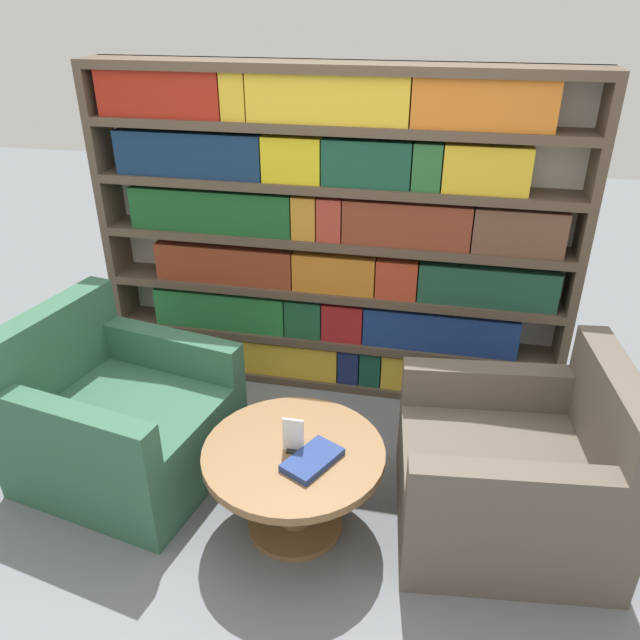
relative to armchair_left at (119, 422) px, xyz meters
name	(u,v)px	position (x,y,z in m)	size (l,w,h in m)	color
ground_plane	(275,531)	(0.89, -0.27, -0.30)	(14.00, 14.00, 0.00)	slate
bookshelf	(332,238)	(0.90, 1.09, 0.67)	(2.80, 0.30, 1.94)	silver
armchair_left	(119,422)	(0.00, 0.00, 0.00)	(1.08, 1.01, 0.87)	#336047
armchair_right	(514,476)	(1.96, 0.00, 0.00)	(1.03, 0.96, 0.87)	brown
coffee_table	(294,472)	(0.98, -0.21, 0.02)	(0.82, 0.82, 0.45)	brown
table_sign	(293,437)	(0.98, -0.21, 0.22)	(0.09, 0.06, 0.17)	black
stray_book	(312,460)	(1.08, -0.27, 0.17)	(0.26, 0.31, 0.03)	navy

